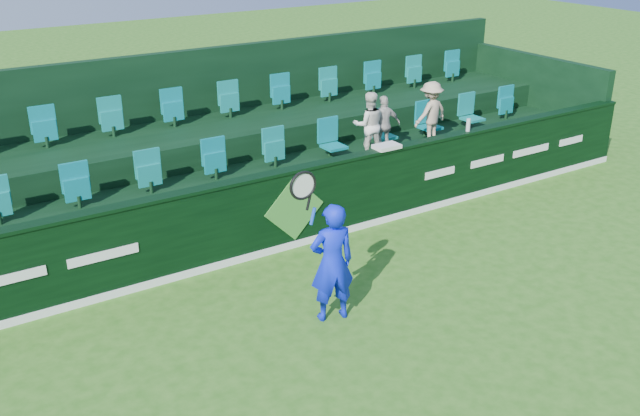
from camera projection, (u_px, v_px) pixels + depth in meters
ground at (457, 366)px, 8.74m from camera, size 60.00×60.00×0.00m
sponsor_hoarding at (291, 208)px, 11.58m from camera, size 16.00×0.25×1.35m
stand_tier_front at (259, 202)px, 12.54m from camera, size 16.00×2.00×0.80m
stand_tier_back at (213, 159)px, 13.91m from camera, size 16.00×1.80×1.30m
stand_rear at (202, 125)px, 14.04m from camera, size 16.00×4.10×2.60m
seat_row_front at (247, 158)px, 12.57m from camera, size 13.50×0.50×0.60m
seat_row_back at (204, 108)px, 13.77m from camera, size 13.50×0.50×0.60m
tennis_player at (332, 262)px, 9.44m from camera, size 1.07×0.53×2.30m
spectator_left at (369, 125)px, 13.33m from camera, size 0.74×0.67×1.25m
spectator_middle at (384, 125)px, 13.53m from camera, size 0.71×0.44×1.13m
spectator_right at (431, 113)px, 14.08m from camera, size 0.87×0.57×1.25m
towel at (387, 146)px, 12.26m from camera, size 0.45×0.29×0.07m
drinks_bottle at (468, 125)px, 13.16m from camera, size 0.08×0.08×0.24m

